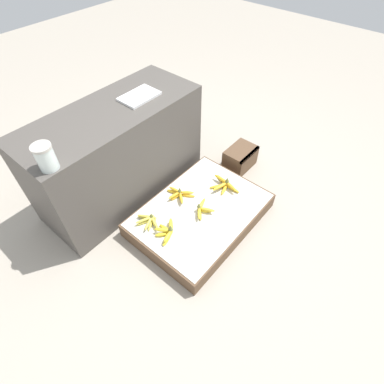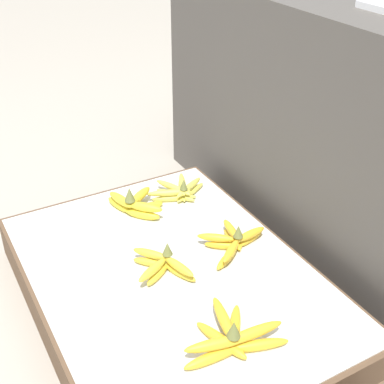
{
  "view_description": "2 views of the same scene",
  "coord_description": "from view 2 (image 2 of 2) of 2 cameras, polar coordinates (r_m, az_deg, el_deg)",
  "views": [
    {
      "loc": [
        -1.14,
        -0.88,
        1.91
      ],
      "look_at": [
        0.02,
        0.1,
        0.24
      ],
      "focal_mm": 28.0,
      "sensor_mm": 36.0,
      "label": 1
    },
    {
      "loc": [
        1.03,
        -0.51,
        1.1
      ],
      "look_at": [
        -0.09,
        0.11,
        0.32
      ],
      "focal_mm": 50.0,
      "sensor_mm": 36.0,
      "label": 2
    }
  ],
  "objects": [
    {
      "name": "banana_bunch_back_midleft",
      "position": [
        1.57,
        4.4,
        -5.24
      ],
      "size": [
        0.18,
        0.23,
        0.09
      ],
      "color": "gold",
      "rests_on": "display_platform"
    },
    {
      "name": "back_vendor_table",
      "position": [
        1.84,
        15.53,
        7.54
      ],
      "size": [
        1.35,
        0.55,
        0.78
      ],
      "color": "#4C4742",
      "rests_on": "ground_plane"
    },
    {
      "name": "display_platform",
      "position": [
        1.55,
        -2.17,
        -10.45
      ],
      "size": [
        1.01,
        0.73,
        0.14
      ],
      "color": "brown",
      "rests_on": "ground_plane"
    },
    {
      "name": "ground_plane",
      "position": [
        1.59,
        -2.12,
        -12.26
      ],
      "size": [
        10.0,
        10.0,
        0.0
      ],
      "primitive_type": "plane",
      "color": "#A89E8E"
    },
    {
      "name": "banana_bunch_middle_left",
      "position": [
        1.74,
        -6.06,
        -1.25
      ],
      "size": [
        0.21,
        0.16,
        0.1
      ],
      "color": "yellow",
      "rests_on": "display_platform"
    },
    {
      "name": "banana_bunch_middle_midleft",
      "position": [
        1.48,
        -3.17,
        -7.79
      ],
      "size": [
        0.19,
        0.16,
        0.09
      ],
      "color": "gold",
      "rests_on": "display_platform"
    },
    {
      "name": "banana_bunch_middle_midright",
      "position": [
        1.29,
        4.26,
        -15.21
      ],
      "size": [
        0.2,
        0.26,
        0.1
      ],
      "color": "gold",
      "rests_on": "display_platform"
    },
    {
      "name": "banana_bunch_back_left",
      "position": [
        1.81,
        -1.32,
        0.14
      ],
      "size": [
        0.16,
        0.23,
        0.08
      ],
      "color": "#DBCC4C",
      "rests_on": "display_platform"
    }
  ]
}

